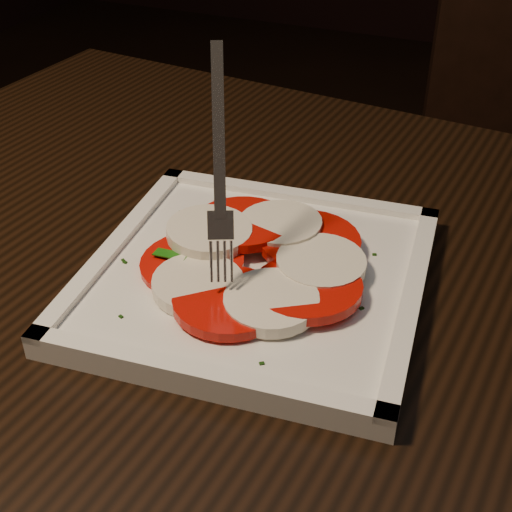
% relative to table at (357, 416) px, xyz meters
% --- Properties ---
extents(table, '(1.28, 0.92, 0.75)m').
position_rel_table_xyz_m(table, '(0.00, 0.00, 0.00)').
color(table, black).
rests_on(table, ground).
extents(plate, '(0.29, 0.29, 0.01)m').
position_rel_table_xyz_m(plate, '(-0.10, 0.01, 0.11)').
color(plate, white).
rests_on(plate, table).
extents(caprese_salad, '(0.20, 0.21, 0.03)m').
position_rel_table_xyz_m(caprese_salad, '(-0.10, 0.01, 0.12)').
color(caprese_salad, red).
rests_on(caprese_salad, plate).
extents(fork, '(0.06, 0.08, 0.16)m').
position_rel_table_xyz_m(fork, '(-0.12, 0.01, 0.21)').
color(fork, white).
rests_on(fork, caprese_salad).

